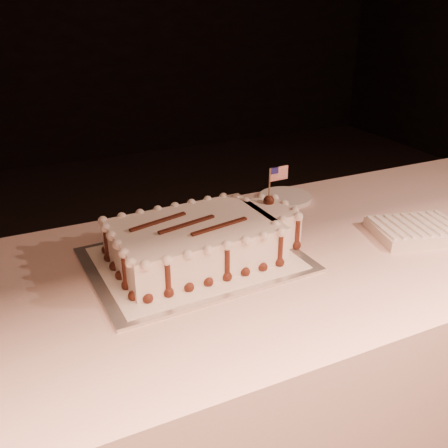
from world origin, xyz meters
name	(u,v)px	position (x,y,z in m)	size (l,w,h in m)	color
banquet_table	(270,369)	(0.00, 0.60, 0.38)	(2.40, 0.80, 0.75)	beige
cake_board	(195,260)	(-0.20, 0.66, 0.75)	(0.51, 0.39, 0.01)	silver
doily	(195,258)	(-0.20, 0.66, 0.76)	(0.46, 0.35, 0.00)	white
sheet_cake	(204,239)	(-0.17, 0.66, 0.81)	(0.49, 0.29, 0.19)	white
napkin_stack	(416,230)	(0.40, 0.53, 0.77)	(0.26, 0.22, 0.04)	silver
side_plate	(285,197)	(0.22, 0.91, 0.76)	(0.17, 0.17, 0.01)	white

